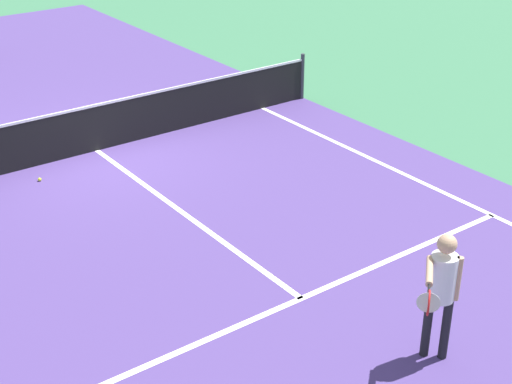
% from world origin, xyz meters
% --- Properties ---
extents(ground_plane, '(60.00, 60.00, 0.00)m').
position_xyz_m(ground_plane, '(0.00, 0.00, 0.00)').
color(ground_plane, '#38724C').
extents(court_surface_inbounds, '(10.62, 24.40, 0.00)m').
position_xyz_m(court_surface_inbounds, '(0.00, 0.00, 0.00)').
color(court_surface_inbounds, '#4C387A').
rests_on(court_surface_inbounds, ground_plane).
extents(line_sideline_right, '(0.10, 11.89, 0.01)m').
position_xyz_m(line_sideline_right, '(4.11, -5.95, 0.00)').
color(line_sideline_right, white).
rests_on(line_sideline_right, ground_plane).
extents(line_service_near, '(8.22, 0.10, 0.01)m').
position_xyz_m(line_service_near, '(0.00, -6.40, 0.00)').
color(line_service_near, white).
rests_on(line_service_near, ground_plane).
extents(line_center_service, '(0.10, 6.40, 0.01)m').
position_xyz_m(line_center_service, '(0.00, -3.20, 0.00)').
color(line_center_service, white).
rests_on(line_center_service, ground_plane).
extents(net, '(10.61, 0.09, 1.07)m').
position_xyz_m(net, '(0.00, 0.00, 0.49)').
color(net, '#33383D').
rests_on(net, ground_plane).
extents(player_near, '(1.08, 0.74, 1.71)m').
position_xyz_m(player_near, '(0.50, -8.33, 1.07)').
color(player_near, black).
rests_on(player_near, ground_plane).
extents(tennis_ball_near_net, '(0.07, 0.07, 0.07)m').
position_xyz_m(tennis_ball_near_net, '(-1.46, -0.67, 0.03)').
color(tennis_ball_near_net, '#CCE033').
rests_on(tennis_ball_near_net, ground_plane).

